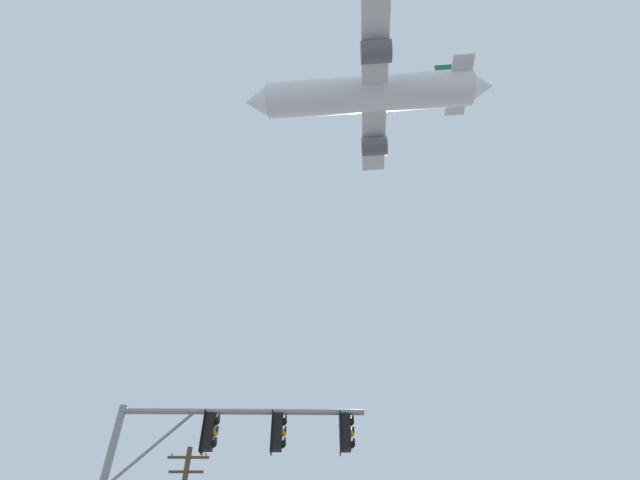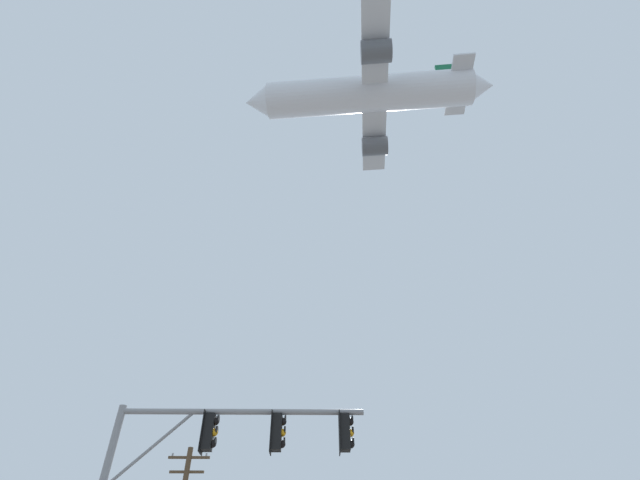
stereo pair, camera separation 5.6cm
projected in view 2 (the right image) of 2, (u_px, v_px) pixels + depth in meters
The scene contains 2 objects.
signal_pole_near at pixel (214, 457), 11.49m from camera, with size 6.57×0.47×5.79m.
airplane at pixel (368, 95), 42.65m from camera, with size 23.37×18.05×6.36m.
Camera 2 is at (-0.32, -6.36, 1.60)m, focal length 25.57 mm.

